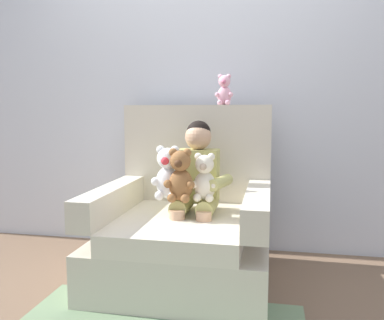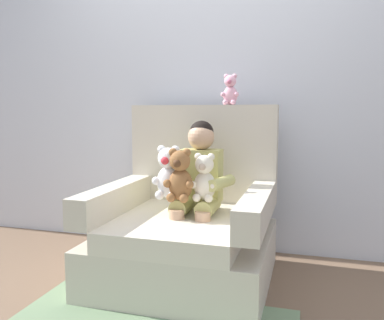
{
  "view_description": "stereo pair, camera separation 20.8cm",
  "coord_description": "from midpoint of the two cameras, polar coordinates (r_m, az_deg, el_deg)",
  "views": [
    {
      "loc": [
        0.52,
        -2.37,
        1.05
      ],
      "look_at": [
        0.06,
        -0.05,
        0.77
      ],
      "focal_mm": 37.52,
      "sensor_mm": 36.0,
      "label": 1
    },
    {
      "loc": [
        0.72,
        -2.32,
        1.05
      ],
      "look_at": [
        0.06,
        -0.05,
        0.77
      ],
      "focal_mm": 37.52,
      "sensor_mm": 36.0,
      "label": 2
    }
  ],
  "objects": [
    {
      "name": "back_wall",
      "position": [
        3.13,
        -0.26,
        11.31
      ],
      "size": [
        6.0,
        0.1,
        2.6
      ],
      "primitive_type": "cube",
      "color": "silver",
      "rests_on": "ground"
    },
    {
      "name": "plush_brown",
      "position": [
        2.36,
        -4.23,
        -2.4
      ],
      "size": [
        0.19,
        0.15,
        0.32
      ],
      "rotation": [
        0.0,
        0.0,
        -0.19
      ],
      "color": "brown",
      "rests_on": "armchair"
    },
    {
      "name": "ground_plane",
      "position": [
        2.64,
        -3.47,
        -16.71
      ],
      "size": [
        8.0,
        8.0,
        0.0
      ],
      "primitive_type": "plane",
      "color": "brown"
    },
    {
      "name": "plush_white",
      "position": [
        2.43,
        -5.92,
        -2.03
      ],
      "size": [
        0.19,
        0.16,
        0.33
      ],
      "rotation": [
        0.0,
        0.0,
        0.32
      ],
      "color": "white",
      "rests_on": "armchair"
    },
    {
      "name": "seated_child",
      "position": [
        2.53,
        -1.73,
        -2.76
      ],
      "size": [
        0.45,
        0.39,
        0.82
      ],
      "rotation": [
        0.0,
        0.0,
        -0.03
      ],
      "color": "tan",
      "rests_on": "armchair"
    },
    {
      "name": "plush_cream",
      "position": [
        2.38,
        -0.71,
        -2.65
      ],
      "size": [
        0.17,
        0.14,
        0.29
      ],
      "rotation": [
        0.0,
        0.0,
        -0.02
      ],
      "color": "silver",
      "rests_on": "armchair"
    },
    {
      "name": "plush_pink_on_backrest",
      "position": [
        2.82,
        2.49,
        9.83
      ],
      "size": [
        0.13,
        0.1,
        0.21
      ],
      "rotation": [
        0.0,
        0.0,
        -0.15
      ],
      "color": "#EAA8BC",
      "rests_on": "armchair"
    },
    {
      "name": "armchair",
      "position": [
        2.59,
        -3.16,
        -9.61
      ],
      "size": [
        1.04,
        1.03,
        1.1
      ],
      "color": "beige",
      "rests_on": "ground"
    }
  ]
}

